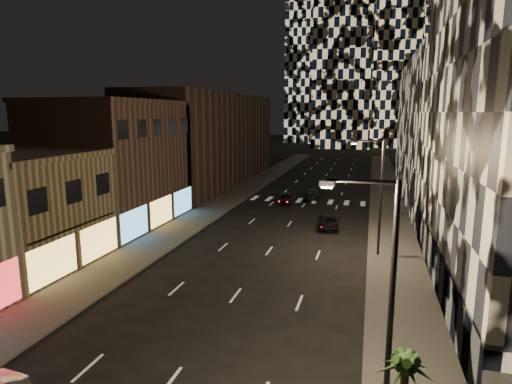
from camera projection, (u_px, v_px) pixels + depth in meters
The scene contains 15 objects.
sidewalk_left at pixel (233, 196), 57.55m from camera, with size 4.00×120.00×0.15m, color #47443F.
sidewalk_right at pixel (388, 204), 52.41m from camera, with size 4.00×120.00×0.15m, color #47443F.
curb_left at pixel (248, 197), 57.01m from camera, with size 0.20×120.00×0.15m, color #4C4C47.
curb_right at pixel (370, 203), 52.95m from camera, with size 0.20×120.00×0.15m, color #4C4C47.
retail_tan at pixel (17, 213), 31.11m from camera, with size 10.00×10.00×8.00m, color olive.
retail_brown at pixel (114, 165), 42.61m from camera, with size 10.00×15.00×12.00m, color #4E352C.
retail_filler_left at pixel (210, 139), 67.57m from camera, with size 10.00×40.00×14.00m, color #4E352C.
midrise_base at pixel (440, 266), 27.36m from camera, with size 0.60×25.00×3.00m, color #383838.
midrise_filler_right at pixel (472, 130), 54.85m from camera, with size 16.00×40.00×18.00m, color #232326.
streetlight_near at pixel (384, 294), 13.91m from camera, with size 2.55×0.25×9.00m.
streetlight_far at pixel (378, 189), 32.89m from camera, with size 2.55×0.25×9.00m.
car_dark_midlane at pixel (286, 198), 53.30m from camera, with size 1.58×3.93×1.34m, color black.
car_dark_oncoming at pixel (312, 194), 55.85m from camera, with size 1.94×4.78×1.39m, color black.
car_dark_rightlane at pixel (329, 222), 41.74m from camera, with size 2.00×4.34×1.21m, color black.
palm_tree at pixel (405, 372), 13.14m from camera, with size 1.95×1.92×3.83m.
Camera 1 is at (7.74, -3.70, 11.18)m, focal length 30.00 mm.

